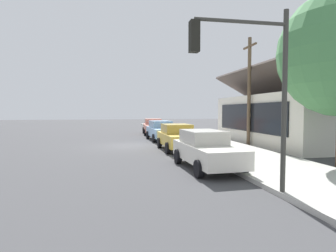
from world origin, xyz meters
TOP-DOWN VIEW (x-y plane):
  - ground_plane at (0.00, 0.00)m, footprint 120.00×120.00m
  - sidewalk_curb at (0.00, 5.60)m, footprint 60.00×4.20m
  - car_coral at (-9.27, 2.88)m, footprint 4.93×2.25m
  - car_skyblue at (-3.24, 2.74)m, footprint 4.94×2.18m
  - car_mustard at (2.73, 2.80)m, footprint 4.41×2.15m
  - car_ivory at (8.40, 2.74)m, footprint 4.67×2.12m
  - storefront_building at (0.88, 11.98)m, footprint 12.71×7.46m
  - traffic_light_main at (12.60, 2.54)m, footprint 0.37×2.79m
  - utility_pole_wooden at (1.38, 8.20)m, footprint 1.80×0.24m
  - fire_hydrant_red at (-6.98, 4.20)m, footprint 0.22×0.22m

SIDE VIEW (x-z plane):
  - ground_plane at x=0.00m, z-range 0.00..0.00m
  - sidewalk_curb at x=0.00m, z-range 0.00..0.16m
  - fire_hydrant_red at x=-6.98m, z-range 0.14..0.85m
  - car_ivory at x=8.40m, z-range 0.02..1.61m
  - car_mustard at x=2.73m, z-range 0.02..1.61m
  - car_skyblue at x=-3.24m, z-range 0.02..1.61m
  - car_coral at x=-9.27m, z-range 0.02..1.61m
  - storefront_building at x=0.88m, z-range -0.87..4.72m
  - traffic_light_main at x=12.60m, z-range 0.89..6.09m
  - utility_pole_wooden at x=1.38m, z-range 0.18..7.68m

